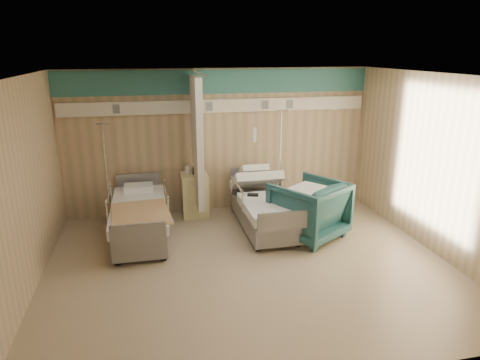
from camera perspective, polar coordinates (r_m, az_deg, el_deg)
The scene contains 13 objects.
ground at distance 6.62m, azimuth 1.14°, elevation -11.22°, with size 6.00×5.00×0.00m, color tan.
room_walls at distance 6.21m, azimuth 0.42°, elevation 5.20°, with size 6.04×5.04×2.82m.
bed_right at distance 7.78m, azimuth 3.23°, elevation -4.26°, with size 1.00×2.16×0.63m, color white, non-canonical shape.
bed_left at distance 7.52m, azimuth -13.22°, elevation -5.46°, with size 1.00×2.16×0.63m, color white, non-canonical shape.
bedside_cabinet at distance 8.36m, azimuth -6.04°, elevation -1.97°, with size 0.50×0.48×0.85m, color beige.
visitor_armchair at distance 7.45m, azimuth 9.15°, elevation -3.89°, with size 1.07×1.10×1.00m, color #1F4E4F.
waffle_blanket at distance 7.22m, azimuth 9.25°, elevation -0.04°, with size 0.65×0.58×0.07m, color white.
iv_stand_right at distance 8.53m, azimuth 5.23°, elevation -1.61°, with size 0.37×0.37×2.06m.
iv_stand_left at distance 8.34m, azimuth -17.00°, elevation -2.98°, with size 0.34×0.34×1.89m.
call_remote at distance 7.62m, azimuth 1.73°, elevation -1.99°, with size 0.19×0.09×0.04m, color black.
tan_blanket at distance 6.97m, azimuth -13.12°, elevation -4.33°, with size 0.88×1.11×0.04m, color tan.
toiletry_bag at distance 8.23m, azimuth -5.55°, elevation 1.28°, with size 0.23×0.15×0.13m, color black.
white_cup at distance 8.26m, azimuth -6.99°, elevation 1.36°, with size 0.10×0.10×0.14m, color white.
Camera 1 is at (-1.38, -5.67, 3.14)m, focal length 32.00 mm.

